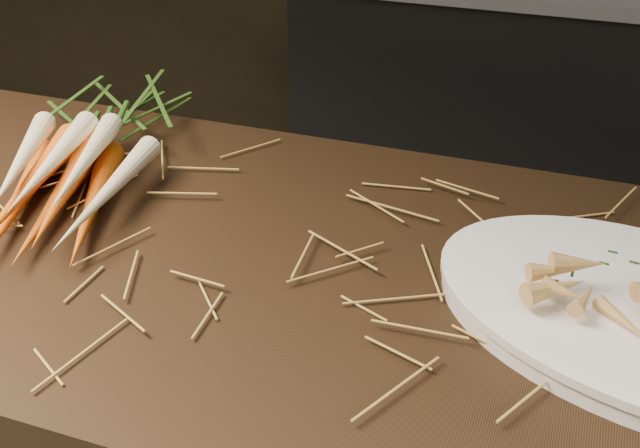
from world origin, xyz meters
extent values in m
cube|color=black|center=(0.30, 2.18, 0.40)|extent=(1.80, 0.60, 0.80)
cone|color=#C54D19|center=(-0.33, 0.27, 0.92)|extent=(0.15, 0.31, 0.04)
cone|color=#C54D19|center=(-0.28, 0.29, 0.92)|extent=(0.13, 0.31, 0.04)
cone|color=#C54D19|center=(-0.24, 0.30, 0.92)|extent=(0.16, 0.30, 0.04)
cone|color=#C54D19|center=(-0.30, 0.27, 0.95)|extent=(0.12, 0.31, 0.04)
cone|color=#C54D19|center=(-0.26, 0.28, 0.95)|extent=(0.15, 0.31, 0.04)
cone|color=beige|center=(-0.32, 0.29, 0.98)|extent=(0.16, 0.28, 0.05)
cone|color=beige|center=(-0.28, 0.29, 0.98)|extent=(0.12, 0.29, 0.05)
cone|color=beige|center=(-0.24, 0.31, 0.98)|extent=(0.13, 0.29, 0.05)
cone|color=beige|center=(-0.20, 0.29, 0.95)|extent=(0.07, 0.29, 0.03)
ellipsoid|color=#3A6320|center=(-0.37, 0.54, 0.96)|extent=(0.27, 0.32, 0.10)
camera|label=1|loc=(0.37, -0.47, 1.43)|focal=45.00mm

